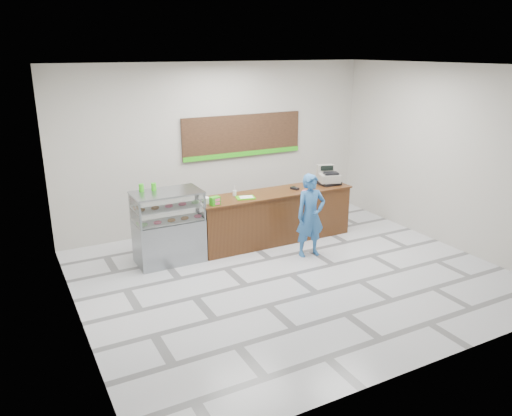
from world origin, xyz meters
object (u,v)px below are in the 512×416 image
display_case (169,227)px  serving_tray (245,198)px  customer (311,215)px  sales_counter (275,216)px  cash_register (328,177)px

display_case → serving_tray: (1.51, -0.10, 0.36)m
customer → sales_counter: bearing=109.2°
cash_register → display_case: bearing=-161.9°
cash_register → serving_tray: size_ratio=1.33×
sales_counter → serving_tray: (-0.71, -0.10, 0.52)m
cash_register → customer: size_ratio=0.34×
serving_tray → cash_register: bearing=17.4°
sales_counter → display_case: display_case is taller
sales_counter → customer: (0.21, -0.96, 0.27)m
display_case → serving_tray: size_ratio=3.27×
serving_tray → customer: size_ratio=0.26×
display_case → serving_tray: 1.56m
customer → serving_tray: bearing=143.8°
sales_counter → display_case: size_ratio=2.45×
sales_counter → cash_register: bearing=0.6°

